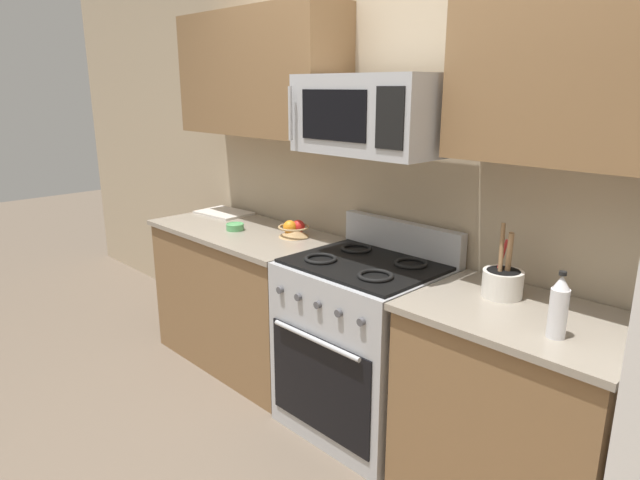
{
  "coord_description": "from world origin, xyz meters",
  "views": [
    {
      "loc": [
        1.74,
        -1.36,
        1.78
      ],
      "look_at": [
        -0.19,
        0.52,
        1.03
      ],
      "focal_mm": 30.99,
      "sensor_mm": 36.0,
      "label": 1
    }
  ],
  "objects_px": {
    "range_oven": "(363,344)",
    "bottle_vinegar": "(559,307)",
    "microwave": "(373,114)",
    "fruit_basket": "(294,230)",
    "cutting_board": "(224,213)",
    "utensil_crock": "(503,282)",
    "prep_bowl": "(235,227)"
  },
  "relations": [
    {
      "from": "microwave",
      "to": "bottle_vinegar",
      "type": "relative_size",
      "value": 2.94
    },
    {
      "from": "microwave",
      "to": "utensil_crock",
      "type": "bearing_deg",
      "value": 6.07
    },
    {
      "from": "microwave",
      "to": "cutting_board",
      "type": "xyz_separation_m",
      "value": [
        -1.47,
        0.13,
        -0.74
      ]
    },
    {
      "from": "microwave",
      "to": "bottle_vinegar",
      "type": "distance_m",
      "value": 1.21
    },
    {
      "from": "prep_bowl",
      "to": "bottle_vinegar",
      "type": "bearing_deg",
      "value": -2.23
    },
    {
      "from": "range_oven",
      "to": "bottle_vinegar",
      "type": "bearing_deg",
      "value": -7.32
    },
    {
      "from": "range_oven",
      "to": "microwave",
      "type": "xyz_separation_m",
      "value": [
        -0.0,
        0.03,
        1.18
      ]
    },
    {
      "from": "range_oven",
      "to": "microwave",
      "type": "bearing_deg",
      "value": 90.05
    },
    {
      "from": "bottle_vinegar",
      "to": "prep_bowl",
      "type": "relative_size",
      "value": 2.22
    },
    {
      "from": "microwave",
      "to": "prep_bowl",
      "type": "height_order",
      "value": "microwave"
    },
    {
      "from": "cutting_board",
      "to": "bottle_vinegar",
      "type": "distance_m",
      "value": 2.52
    },
    {
      "from": "cutting_board",
      "to": "prep_bowl",
      "type": "bearing_deg",
      "value": -26.29
    },
    {
      "from": "microwave",
      "to": "utensil_crock",
      "type": "relative_size",
      "value": 2.29
    },
    {
      "from": "utensil_crock",
      "to": "cutting_board",
      "type": "height_order",
      "value": "utensil_crock"
    },
    {
      "from": "bottle_vinegar",
      "to": "prep_bowl",
      "type": "xyz_separation_m",
      "value": [
        -2.07,
        0.08,
        -0.09
      ]
    },
    {
      "from": "range_oven",
      "to": "bottle_vinegar",
      "type": "height_order",
      "value": "bottle_vinegar"
    },
    {
      "from": "range_oven",
      "to": "cutting_board",
      "type": "distance_m",
      "value": 1.55
    },
    {
      "from": "microwave",
      "to": "cutting_board",
      "type": "height_order",
      "value": "microwave"
    },
    {
      "from": "range_oven",
      "to": "fruit_basket",
      "type": "bearing_deg",
      "value": 170.48
    },
    {
      "from": "fruit_basket",
      "to": "bottle_vinegar",
      "type": "bearing_deg",
      "value": -8.2
    },
    {
      "from": "microwave",
      "to": "bottle_vinegar",
      "type": "bearing_deg",
      "value": -8.87
    },
    {
      "from": "range_oven",
      "to": "utensil_crock",
      "type": "distance_m",
      "value": 0.86
    },
    {
      "from": "bottle_vinegar",
      "to": "fruit_basket",
      "type": "bearing_deg",
      "value": 171.8
    },
    {
      "from": "cutting_board",
      "to": "bottle_vinegar",
      "type": "height_order",
      "value": "bottle_vinegar"
    },
    {
      "from": "microwave",
      "to": "fruit_basket",
      "type": "xyz_separation_m",
      "value": [
        -0.67,
        0.08,
        -0.7
      ]
    },
    {
      "from": "microwave",
      "to": "range_oven",
      "type": "bearing_deg",
      "value": -89.95
    },
    {
      "from": "prep_bowl",
      "to": "utensil_crock",
      "type": "bearing_deg",
      "value": 5.03
    },
    {
      "from": "fruit_basket",
      "to": "prep_bowl",
      "type": "relative_size",
      "value": 1.68
    },
    {
      "from": "bottle_vinegar",
      "to": "microwave",
      "type": "bearing_deg",
      "value": 171.13
    },
    {
      "from": "microwave",
      "to": "cutting_board",
      "type": "relative_size",
      "value": 1.99
    },
    {
      "from": "range_oven",
      "to": "utensil_crock",
      "type": "relative_size",
      "value": 3.4
    },
    {
      "from": "utensil_crock",
      "to": "cutting_board",
      "type": "bearing_deg",
      "value": 178.38
    }
  ]
}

